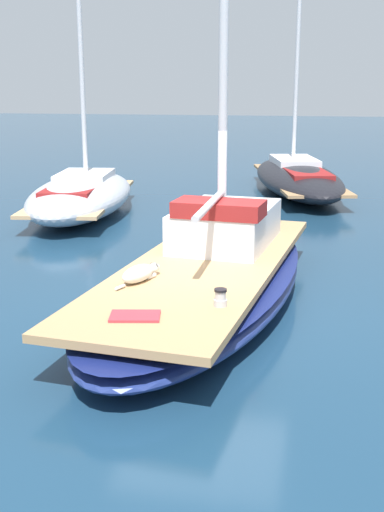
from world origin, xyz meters
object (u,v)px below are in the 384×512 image
(deck_towel, at_px, (135,316))
(moored_boat_far_astern, at_px, (297,177))
(sailboat_main, at_px, (205,283))
(dog_white, at_px, (140,273))
(deck_winch, at_px, (220,298))
(moored_boat_port_side, at_px, (81,194))

(deck_towel, distance_m, moored_boat_far_astern, 13.07)
(sailboat_main, relative_size, dog_white, 8.10)
(dog_white, xyz_separation_m, deck_towel, (0.33, -1.35, -0.09))
(deck_winch, distance_m, deck_towel, 1.05)
(deck_winch, relative_size, moored_boat_far_astern, 0.03)
(moored_boat_far_astern, distance_m, moored_boat_port_side, 6.76)
(dog_white, distance_m, deck_winch, 1.43)
(deck_winch, relative_size, deck_towel, 0.38)
(deck_winch, bearing_deg, dog_white, 147.11)
(moored_boat_far_astern, bearing_deg, dog_white, -97.71)
(sailboat_main, distance_m, moored_boat_port_side, 7.51)
(sailboat_main, distance_m, deck_towel, 2.51)
(sailboat_main, relative_size, deck_towel, 13.33)
(moored_boat_far_astern, bearing_deg, moored_boat_port_side, -139.77)
(sailboat_main, height_order, moored_boat_port_side, moored_boat_port_side)
(dog_white, bearing_deg, moored_boat_far_astern, 82.29)
(deck_winch, height_order, moored_boat_port_side, moored_boat_port_side)
(sailboat_main, relative_size, deck_winch, 35.54)
(dog_white, distance_m, moored_boat_far_astern, 11.77)
(moored_boat_far_astern, xyz_separation_m, moored_boat_port_side, (-5.16, -4.37, 0.03))
(moored_boat_port_side, bearing_deg, moored_boat_far_astern, 40.23)
(deck_towel, height_order, moored_boat_port_side, moored_boat_port_side)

